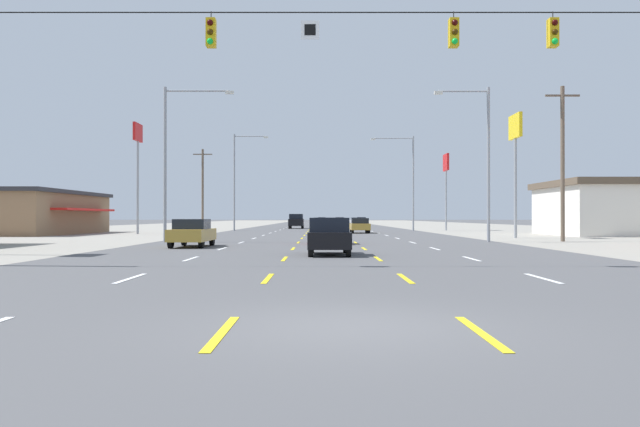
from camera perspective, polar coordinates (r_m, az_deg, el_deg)
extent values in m
plane|color=#4C4C4F|center=(75.03, 0.35, -1.52)|extent=(572.00, 572.00, 0.00)
cube|color=gray|center=(78.88, -17.94, -1.44)|extent=(28.00, 440.00, 0.01)
cube|color=gray|center=(79.14, 18.58, -1.43)|extent=(28.00, 440.00, 0.01)
cube|color=white|center=(16.80, -16.75, -5.64)|extent=(0.14, 2.60, 0.01)
cube|color=white|center=(24.06, -11.58, -4.04)|extent=(0.14, 2.60, 0.01)
cube|color=white|center=(31.43, -8.82, -3.16)|extent=(0.14, 2.60, 0.01)
cube|color=white|center=(38.85, -7.12, -2.62)|extent=(0.14, 2.60, 0.01)
cube|color=white|center=(46.29, -5.96, -2.25)|extent=(0.14, 2.60, 0.01)
cube|color=white|center=(53.76, -5.13, -1.98)|extent=(0.14, 2.60, 0.01)
cube|color=white|center=(61.23, -4.50, -1.78)|extent=(0.14, 2.60, 0.01)
cube|color=white|center=(68.70, -4.00, -1.62)|extent=(0.14, 2.60, 0.01)
cube|color=white|center=(76.19, -3.61, -1.49)|extent=(0.14, 2.60, 0.01)
cube|color=white|center=(83.67, -3.28, -1.39)|extent=(0.14, 2.60, 0.01)
cube|color=white|center=(91.16, -3.01, -1.30)|extent=(0.14, 2.60, 0.01)
cube|color=white|center=(98.65, -2.78, -1.23)|extent=(0.14, 2.60, 0.01)
cube|color=white|center=(106.14, -2.58, -1.16)|extent=(0.14, 2.60, 0.01)
cube|color=white|center=(113.63, -2.41, -1.11)|extent=(0.14, 2.60, 0.01)
cube|color=white|center=(121.12, -2.26, -1.06)|extent=(0.14, 2.60, 0.01)
cube|color=white|center=(128.62, -2.13, -1.01)|extent=(0.14, 2.60, 0.01)
cube|color=white|center=(136.11, -2.01, -0.98)|extent=(0.14, 2.60, 0.01)
cube|color=white|center=(143.61, -1.90, -0.94)|extent=(0.14, 2.60, 0.01)
cube|color=white|center=(151.10, -1.80, -0.91)|extent=(0.14, 2.60, 0.01)
cube|color=white|center=(158.60, -1.72, -0.88)|extent=(0.14, 2.60, 0.01)
cube|color=white|center=(166.09, -1.64, -0.86)|extent=(0.14, 2.60, 0.01)
cube|color=white|center=(173.59, -1.57, -0.83)|extent=(0.14, 2.60, 0.01)
cube|color=white|center=(181.09, -1.50, -0.81)|extent=(0.14, 2.60, 0.01)
cube|color=white|center=(188.58, -1.44, -0.79)|extent=(0.14, 2.60, 0.01)
cube|color=white|center=(196.08, -1.38, -0.78)|extent=(0.14, 2.60, 0.01)
cube|color=white|center=(203.58, -1.33, -0.76)|extent=(0.14, 2.60, 0.01)
cube|color=white|center=(211.08, -1.28, -0.74)|extent=(0.14, 2.60, 0.01)
cube|color=white|center=(218.57, -1.24, -0.73)|extent=(0.14, 2.60, 0.01)
cube|color=white|center=(226.07, -1.20, -0.71)|extent=(0.14, 2.60, 0.01)
cube|color=yellow|center=(8.76, -8.84, -10.59)|extent=(0.14, 2.60, 0.01)
cube|color=yellow|center=(16.15, -4.71, -5.87)|extent=(0.14, 2.60, 0.01)
cube|color=yellow|center=(23.61, -3.20, -4.11)|extent=(0.14, 2.60, 0.01)
cube|color=yellow|center=(31.08, -2.42, -3.20)|extent=(0.14, 2.60, 0.01)
cube|color=yellow|center=(38.57, -1.95, -2.64)|extent=(0.14, 2.60, 0.01)
cube|color=yellow|center=(46.06, -1.63, -2.26)|extent=(0.14, 2.60, 0.01)
cube|color=yellow|center=(53.56, -1.39, -1.99)|extent=(0.14, 2.60, 0.01)
cube|color=yellow|center=(61.05, -1.22, -1.79)|extent=(0.14, 2.60, 0.01)
cube|color=yellow|center=(68.55, -1.08, -1.62)|extent=(0.14, 2.60, 0.01)
cube|color=yellow|center=(76.04, -0.97, -1.50)|extent=(0.14, 2.60, 0.01)
cube|color=yellow|center=(83.54, -0.88, -1.39)|extent=(0.14, 2.60, 0.01)
cube|color=yellow|center=(91.04, -0.81, -1.30)|extent=(0.14, 2.60, 0.01)
cube|color=yellow|center=(98.54, -0.75, -1.23)|extent=(0.14, 2.60, 0.01)
cube|color=yellow|center=(106.04, -0.69, -1.16)|extent=(0.14, 2.60, 0.01)
cube|color=yellow|center=(113.53, -0.64, -1.11)|extent=(0.14, 2.60, 0.01)
cube|color=yellow|center=(121.03, -0.60, -1.06)|extent=(0.14, 2.60, 0.01)
cube|color=yellow|center=(128.53, -0.57, -1.02)|extent=(0.14, 2.60, 0.01)
cube|color=yellow|center=(136.03, -0.53, -0.98)|extent=(0.14, 2.60, 0.01)
cube|color=yellow|center=(143.53, -0.50, -0.94)|extent=(0.14, 2.60, 0.01)
cube|color=yellow|center=(151.03, -0.48, -0.91)|extent=(0.14, 2.60, 0.01)
cube|color=yellow|center=(158.53, -0.45, -0.88)|extent=(0.14, 2.60, 0.01)
cube|color=yellow|center=(166.03, -0.43, -0.86)|extent=(0.14, 2.60, 0.01)
cube|color=yellow|center=(173.53, -0.41, -0.83)|extent=(0.14, 2.60, 0.01)
cube|color=yellow|center=(181.03, -0.39, -0.81)|extent=(0.14, 2.60, 0.01)
cube|color=yellow|center=(188.53, -0.38, -0.79)|extent=(0.14, 2.60, 0.01)
cube|color=yellow|center=(196.03, -0.36, -0.78)|extent=(0.14, 2.60, 0.01)
cube|color=yellow|center=(203.53, -0.35, -0.76)|extent=(0.14, 2.60, 0.01)
cube|color=yellow|center=(211.03, -0.33, -0.74)|extent=(0.14, 2.60, 0.01)
cube|color=yellow|center=(218.53, -0.32, -0.73)|extent=(0.14, 2.60, 0.01)
cube|color=yellow|center=(226.03, -0.31, -0.71)|extent=(0.14, 2.60, 0.01)
cube|color=yellow|center=(8.93, 14.35, -10.39)|extent=(0.14, 2.60, 0.01)
cube|color=yellow|center=(16.24, 7.76, -5.84)|extent=(0.14, 2.60, 0.01)
cube|color=yellow|center=(23.67, 5.31, -4.10)|extent=(0.14, 2.60, 0.01)
cube|color=yellow|center=(31.13, 4.03, -3.20)|extent=(0.14, 2.60, 0.01)
cube|color=yellow|center=(38.61, 3.26, -2.64)|extent=(0.14, 2.60, 0.01)
cube|color=yellow|center=(46.09, 2.73, -2.26)|extent=(0.14, 2.60, 0.01)
cube|color=yellow|center=(53.58, 2.35, -1.99)|extent=(0.14, 2.60, 0.01)
cube|color=yellow|center=(61.07, 2.07, -1.78)|extent=(0.14, 2.60, 0.01)
cube|color=yellow|center=(68.57, 1.84, -1.62)|extent=(0.14, 2.60, 0.01)
cube|color=yellow|center=(76.06, 1.66, -1.50)|extent=(0.14, 2.60, 0.01)
cube|color=yellow|center=(83.56, 1.52, -1.39)|extent=(0.14, 2.60, 0.01)
cube|color=yellow|center=(91.06, 1.39, -1.30)|extent=(0.14, 2.60, 0.01)
cube|color=yellow|center=(98.55, 1.29, -1.23)|extent=(0.14, 2.60, 0.01)
cube|color=yellow|center=(106.05, 1.20, -1.16)|extent=(0.14, 2.60, 0.01)
cube|color=yellow|center=(113.55, 1.12, -1.11)|extent=(0.14, 2.60, 0.01)
cube|color=yellow|center=(121.05, 1.05, -1.06)|extent=(0.14, 2.60, 0.01)
cube|color=yellow|center=(128.54, 0.99, -1.02)|extent=(0.14, 2.60, 0.01)
cube|color=yellow|center=(136.04, 0.94, -0.98)|extent=(0.14, 2.60, 0.01)
cube|color=yellow|center=(143.54, 0.89, -0.94)|extent=(0.14, 2.60, 0.01)
cube|color=yellow|center=(151.04, 0.85, -0.91)|extent=(0.14, 2.60, 0.01)
cube|color=yellow|center=(158.54, 0.81, -0.88)|extent=(0.14, 2.60, 0.01)
cube|color=yellow|center=(166.04, 0.78, -0.86)|extent=(0.14, 2.60, 0.01)
cube|color=yellow|center=(173.54, 0.74, -0.83)|extent=(0.14, 2.60, 0.01)
cube|color=yellow|center=(181.04, 0.71, -0.81)|extent=(0.14, 2.60, 0.01)
cube|color=yellow|center=(188.54, 0.69, -0.79)|extent=(0.14, 2.60, 0.01)
cube|color=yellow|center=(196.03, 0.66, -0.78)|extent=(0.14, 2.60, 0.01)
cube|color=yellow|center=(203.53, 0.64, -0.76)|extent=(0.14, 2.60, 0.01)
cube|color=yellow|center=(211.03, 0.62, -0.74)|extent=(0.14, 2.60, 0.01)
cube|color=yellow|center=(218.53, 0.60, -0.73)|extent=(0.14, 2.60, 0.01)
cube|color=yellow|center=(226.03, 0.58, -0.71)|extent=(0.14, 2.60, 0.01)
cube|color=white|center=(17.06, 19.54, -5.55)|extent=(0.14, 2.60, 0.01)
cube|color=white|center=(24.24, 13.59, -4.01)|extent=(0.14, 2.60, 0.01)
cube|color=white|center=(31.57, 10.39, -3.15)|extent=(0.14, 2.60, 0.01)
cube|color=white|center=(38.96, 8.41, -2.61)|extent=(0.14, 2.60, 0.01)
cube|color=white|center=(46.39, 7.06, -2.25)|extent=(0.14, 2.60, 0.01)
cube|color=white|center=(53.84, 6.08, -1.98)|extent=(0.14, 2.60, 0.01)
cube|color=white|center=(61.30, 5.34, -1.78)|extent=(0.14, 2.60, 0.01)
cube|color=white|center=(68.77, 4.76, -1.62)|extent=(0.14, 2.60, 0.01)
cube|color=white|center=(76.24, 4.29, -1.49)|extent=(0.14, 2.60, 0.01)
cube|color=white|center=(83.72, 3.91, -1.39)|extent=(0.14, 2.60, 0.01)
cube|color=white|center=(91.21, 3.59, -1.30)|extent=(0.14, 2.60, 0.01)
cube|color=white|center=(98.69, 3.32, -1.23)|extent=(0.14, 2.60, 0.01)
cube|color=white|center=(106.18, 3.09, -1.16)|extent=(0.14, 2.60, 0.01)
cube|color=white|center=(113.67, 2.89, -1.11)|extent=(0.14, 2.60, 0.01)
cube|color=white|center=(121.16, 2.71, -1.06)|extent=(0.14, 2.60, 0.01)
cube|color=white|center=(128.65, 2.55, -1.01)|extent=(0.14, 2.60, 0.01)
cube|color=white|center=(136.14, 2.41, -0.98)|extent=(0.14, 2.60, 0.01)
cube|color=white|center=(143.64, 2.29, -0.94)|extent=(0.14, 2.60, 0.01)
cube|color=white|center=(151.13, 2.18, -0.91)|extent=(0.14, 2.60, 0.01)
cube|color=white|center=(158.63, 2.08, -0.88)|extent=(0.14, 2.60, 0.01)
cube|color=white|center=(166.12, 1.98, -0.86)|extent=(0.14, 2.60, 0.01)
cube|color=white|center=(173.62, 1.90, -0.83)|extent=(0.14, 2.60, 0.01)
cube|color=white|center=(181.11, 1.82, -0.81)|extent=(0.14, 2.60, 0.01)
cube|color=white|center=(188.61, 1.75, -0.79)|extent=(0.14, 2.60, 0.01)
cube|color=white|center=(196.10, 1.68, -0.78)|extent=(0.14, 2.60, 0.01)
cube|color=white|center=(203.60, 1.62, -0.76)|extent=(0.14, 2.60, 0.01)
cube|color=white|center=(211.10, 1.57, -0.74)|extent=(0.14, 2.60, 0.01)
cube|color=white|center=(218.60, 1.51, -0.73)|extent=(0.14, 2.60, 0.01)
cube|color=white|center=(226.09, 1.46, -0.71)|extent=(0.14, 2.60, 0.01)
cylinder|color=black|center=(21.49, 1.21, 17.74)|extent=(25.38, 0.04, 0.04)
cube|color=white|center=(21.26, -0.88, 16.28)|extent=(0.60, 0.04, 0.60)
cube|color=black|center=(21.24, -0.88, 16.30)|extent=(0.36, 0.01, 0.36)
cube|color=gold|center=(21.48, -9.81, 15.81)|extent=(0.30, 0.34, 0.92)
cylinder|color=black|center=(21.65, -9.81, 17.28)|extent=(0.03, 0.03, 0.24)
sphere|color=#2F0402|center=(21.38, -9.90, 16.66)|extent=(0.20, 0.20, 0.20)
sphere|color=#352202|center=(21.30, -9.90, 15.89)|extent=(0.20, 0.20, 0.20)
sphere|color=green|center=(21.22, -9.90, 15.11)|extent=(0.20, 0.20, 0.20)
cube|color=gold|center=(22.49, 20.36, 15.08)|extent=(0.30, 0.34, 0.92)
cylinder|color=black|center=(22.65, 20.36, 16.49)|extent=(0.03, 0.03, 0.24)
sphere|color=#2F0402|center=(22.40, 20.53, 15.89)|extent=(0.20, 0.20, 0.20)
sphere|color=#352202|center=(22.32, 20.53, 15.15)|extent=(0.20, 0.20, 0.20)
sphere|color=green|center=(22.24, 20.53, 14.40)|extent=(0.20, 0.20, 0.20)
cube|color=gold|center=(21.63, 12.03, 15.70)|extent=(0.30, 0.34, 0.92)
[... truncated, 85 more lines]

